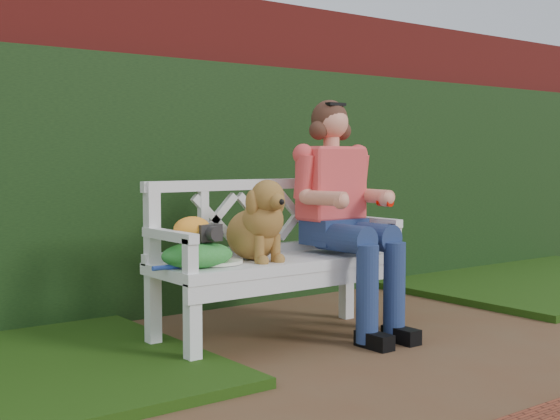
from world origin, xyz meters
TOP-DOWN VIEW (x-y plane):
  - ground at (0.00, 0.00)m, footprint 60.00×60.00m
  - brick_wall at (0.00, 1.90)m, footprint 10.00×0.30m
  - ivy_hedge at (0.00, 1.68)m, footprint 10.00×0.18m
  - grass_right at (2.40, 0.90)m, footprint 2.60×2.00m
  - garden_bench at (-0.54, 0.62)m, footprint 1.59×0.63m
  - seated_woman at (-0.13, 0.60)m, footprint 0.69×0.85m
  - dog at (-0.72, 0.59)m, footprint 0.41×0.48m
  - tennis_racket at (-1.02, 0.57)m, footprint 0.60×0.43m
  - green_bag at (-1.11, 0.57)m, footprint 0.46×0.40m
  - camera_item at (-1.06, 0.56)m, footprint 0.14×0.11m
  - baseball_glove at (-1.13, 0.60)m, footprint 0.24×0.21m

SIDE VIEW (x-z plane):
  - ground at x=0.00m, z-range 0.00..0.00m
  - grass_right at x=2.40m, z-range 0.00..0.05m
  - garden_bench at x=-0.54m, z-range 0.00..0.48m
  - tennis_racket at x=-1.02m, z-range 0.48..0.51m
  - green_bag at x=-1.11m, z-range 0.48..0.61m
  - camera_item at x=-1.06m, z-range 0.61..0.70m
  - baseball_glove at x=-1.13m, z-range 0.61..0.74m
  - seated_woman at x=-0.13m, z-range 0.00..1.36m
  - dog at x=-0.72m, z-range 0.48..0.93m
  - ivy_hedge at x=0.00m, z-range 0.00..1.70m
  - brick_wall at x=0.00m, z-range 0.00..2.20m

